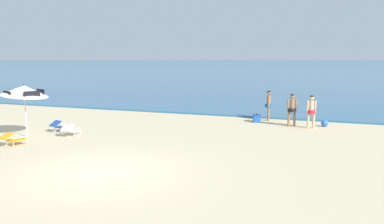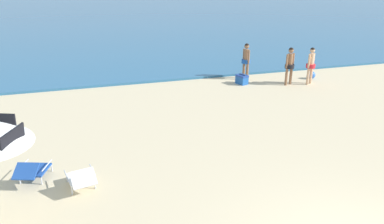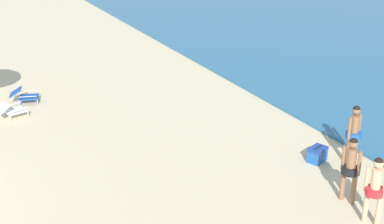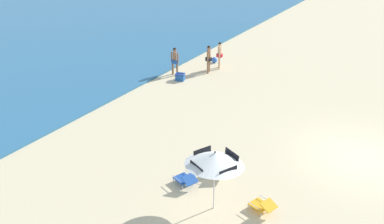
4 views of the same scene
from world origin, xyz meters
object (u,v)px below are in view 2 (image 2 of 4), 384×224
object	(u,v)px
person_standing_near_shore	(246,59)
cooler_box	(242,79)
lounge_chair_under_umbrella	(32,170)
lounge_chair_facing_sea	(81,178)
person_standing_beside	(311,63)
beach_ball	(311,75)
person_wading_in	(290,63)

from	to	relation	value
person_standing_near_shore	cooler_box	size ratio (longest dim) A/B	2.77
lounge_chair_under_umbrella	lounge_chair_facing_sea	size ratio (longest dim) A/B	1.03
person_standing_near_shore	person_standing_beside	bearing A→B (deg)	-34.41
person_standing_beside	beach_ball	xyz separation A→B (m)	(0.60, 0.70, -0.74)
lounge_chair_under_umbrella	lounge_chair_facing_sea	world-z (taller)	lounge_chair_facing_sea
lounge_chair_facing_sea	person_standing_beside	world-z (taller)	person_standing_beside
lounge_chair_under_umbrella	person_standing_near_shore	world-z (taller)	person_standing_near_shore
lounge_chair_under_umbrella	beach_ball	distance (m)	12.48
lounge_chair_facing_sea	beach_ball	xyz separation A→B (m)	(10.11, 6.25, -0.10)
lounge_chair_facing_sea	person_standing_beside	distance (m)	11.02
cooler_box	lounge_chair_facing_sea	bearing A→B (deg)	-136.43
person_wading_in	beach_ball	distance (m)	1.77
lounge_chair_facing_sea	cooler_box	xyz separation A→B (m)	(6.74, 6.41, -0.07)
lounge_chair_under_umbrella	person_wading_in	bearing A→B (deg)	27.76
person_standing_near_shore	beach_ball	xyz separation A→B (m)	(2.88, -0.86, -0.76)
cooler_box	beach_ball	distance (m)	3.37
cooler_box	beach_ball	world-z (taller)	cooler_box
lounge_chair_facing_sea	lounge_chair_under_umbrella	bearing A→B (deg)	148.25
cooler_box	beach_ball	xyz separation A→B (m)	(3.37, -0.16, -0.03)
lounge_chair_under_umbrella	person_wading_in	distance (m)	10.91
beach_ball	person_wading_in	bearing A→B (deg)	-161.04
lounge_chair_under_umbrella	beach_ball	bearing A→B (deg)	26.63
person_wading_in	cooler_box	world-z (taller)	person_wading_in
person_wading_in	beach_ball	world-z (taller)	person_wading_in
person_standing_near_shore	cooler_box	world-z (taller)	person_standing_near_shore
person_standing_near_shore	beach_ball	world-z (taller)	person_standing_near_shore
person_wading_in	cooler_box	xyz separation A→B (m)	(-1.85, 0.68, -0.72)
lounge_chair_under_umbrella	person_standing_beside	world-z (taller)	person_standing_beside
person_standing_beside	person_wading_in	bearing A→B (deg)	169.23
person_standing_beside	cooler_box	distance (m)	2.98
lounge_chair_facing_sea	person_standing_near_shore	world-z (taller)	person_standing_near_shore
lounge_chair_under_umbrella	beach_ball	world-z (taller)	lounge_chair_under_umbrella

